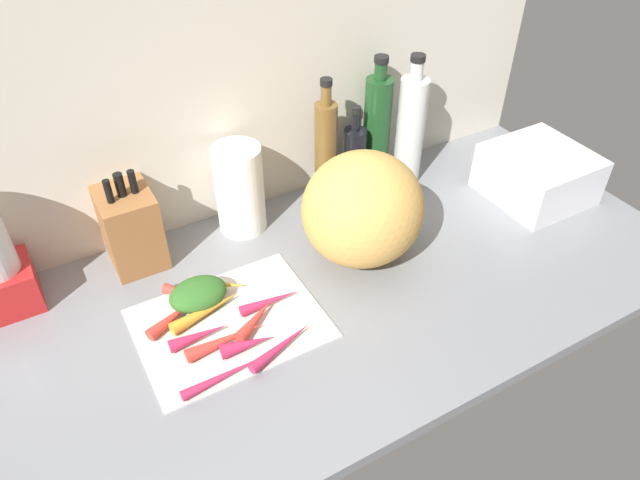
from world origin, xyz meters
The scene contains 23 objects.
ground_plane centered at (0.00, 0.00, -1.50)cm, with size 170.00×80.00×3.00cm, color slate.
wall_back centered at (0.00, 38.50, 30.00)cm, with size 170.00×3.00×60.00cm, color beige.
cutting_board centered at (-25.00, -0.23, 0.40)cm, with size 38.28×29.80×0.80cm, color beige.
carrot_0 centered at (-20.31, -3.44, 2.26)cm, with size 2.93×2.93×12.62cm, color red.
carrot_1 centered at (-24.82, -8.90, 2.44)cm, with size 3.28×3.28×10.54cm, color #B2264C.
carrot_2 centered at (-27.98, -5.60, 2.24)cm, with size 2.88×2.88×16.75cm, color red.
carrot_3 centered at (-28.42, 3.94, 2.26)cm, with size 2.93×2.93×16.63cm, color orange.
carrot_4 centered at (-15.23, 0.38, 2.04)cm, with size 2.47×2.47×13.92cm, color #B2264C.
carrot_5 centered at (-18.66, -12.32, 2.02)cm, with size 2.44×2.44×16.21cm, color #B2264C.
carrot_6 centered at (-30.22, 11.13, 2.02)cm, with size 2.44×2.44×11.08cm, color red.
carrot_7 centered at (-34.52, 6.08, 2.14)cm, with size 2.67×2.67×14.38cm, color red.
carrot_8 centered at (-23.24, 10.22, 2.26)cm, with size 2.91×2.91×12.45cm, color orange.
carrot_9 centered at (-32.21, -1.82, 2.15)cm, with size 2.70×2.70×12.48cm, color #B2264C.
carrot_10 centered at (-31.53, -13.37, 1.83)cm, with size 2.07×2.07×17.43cm, color #B2264C.
carrot_greens_pile centered at (-28.49, 8.34, 3.48)cm, with size 12.69×9.76×5.37cm, color #2D6023.
winter_squash centered at (11.37, 5.42, 13.48)cm, with size 28.34×27.21×26.96cm, color gold.
knife_block centered at (-35.82, 30.05, 9.69)cm, with size 11.86×14.39×24.50cm.
paper_towel_roll centered at (-8.81, 29.50, 11.41)cm, with size 11.99×11.99×22.81cm, color white.
bottle_0 centered at (15.16, 28.98, 14.98)cm, with size 5.76×5.76×34.80cm.
bottle_1 centered at (24.57, 30.02, 9.67)cm, with size 6.19×6.19×24.82cm.
bottle_2 centered at (32.79, 32.01, 15.52)cm, with size 7.37×7.37×35.62cm.
bottle_3 centered at (40.07, 26.81, 15.73)cm, with size 7.57×7.57×36.36cm.
dish_rack centered at (66.04, 3.25, 6.48)cm, with size 24.31×24.82×12.96cm, color silver.
Camera 1 is at (-49.78, -82.86, 93.55)cm, focal length 32.94 mm.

